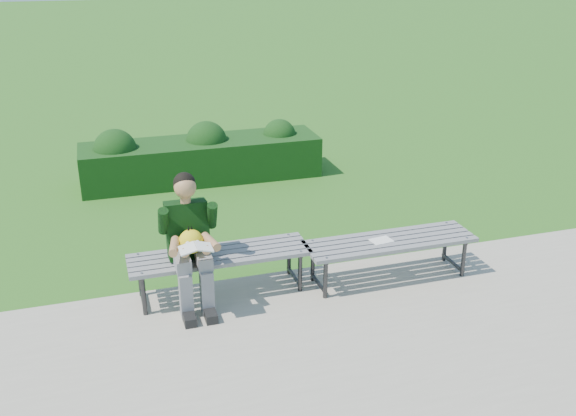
{
  "coord_description": "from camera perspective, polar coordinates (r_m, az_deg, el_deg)",
  "views": [
    {
      "loc": [
        -1.58,
        -5.92,
        3.3
      ],
      "look_at": [
        0.21,
        -0.16,
        0.82
      ],
      "focal_mm": 40.0,
      "sensor_mm": 36.0,
      "label": 1
    }
  ],
  "objects": [
    {
      "name": "ground",
      "position": [
        6.96,
        -2.04,
        -5.99
      ],
      "size": [
        80.0,
        80.0,
        0.0
      ],
      "color": "#267620",
      "rests_on": "ground"
    },
    {
      "name": "hedge",
      "position": [
        9.75,
        -7.96,
        4.6
      ],
      "size": [
        3.54,
        0.91,
        0.88
      ],
      "color": "#104215",
      "rests_on": "ground"
    },
    {
      "name": "bench_left",
      "position": [
        6.43,
        -6.07,
        -4.44
      ],
      "size": [
        1.8,
        0.5,
        0.46
      ],
      "color": "slate",
      "rests_on": "walkway"
    },
    {
      "name": "seated_boy",
      "position": [
        6.18,
        -8.74,
        -2.68
      ],
      "size": [
        0.56,
        0.76,
        1.31
      ],
      "color": "slate",
      "rests_on": "walkway"
    },
    {
      "name": "bench_right",
      "position": [
        6.76,
        9.03,
        -3.2
      ],
      "size": [
        1.8,
        0.5,
        0.46
      ],
      "color": "slate",
      "rests_on": "walkway"
    },
    {
      "name": "walkway",
      "position": [
        5.54,
        2.9,
        -14.12
      ],
      "size": [
        30.0,
        3.5,
        0.02
      ],
      "color": "#B8B19B",
      "rests_on": "ground"
    },
    {
      "name": "paper_sheet",
      "position": [
        6.7,
        8.29,
        -2.87
      ],
      "size": [
        0.24,
        0.19,
        0.01
      ],
      "color": "white",
      "rests_on": "bench_right"
    }
  ]
}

